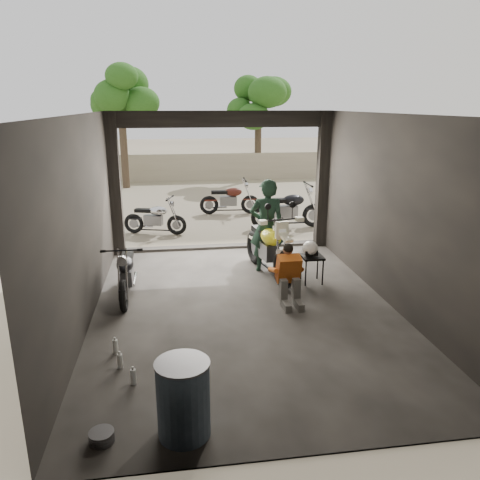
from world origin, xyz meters
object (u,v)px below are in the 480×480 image
object	(u,v)px
main_bike	(268,244)
mechanic	(290,277)
rider	(267,226)
oil_drum	(183,400)
outside_bike_c	(289,206)
stool	(312,260)
sign_post	(366,172)
helmet	(310,248)
outside_bike_a	(155,216)
left_bike	(126,270)
outside_bike_b	(230,197)

from	to	relation	value
main_bike	mechanic	world-z (taller)	main_bike
mechanic	rider	bearing A→B (deg)	89.96
mechanic	oil_drum	bearing A→B (deg)	-123.53
outside_bike_c	stool	xyz separation A→B (m)	(-0.57, -4.16, -0.14)
outside_bike_c	sign_post	bearing A→B (deg)	-151.22
rider	sign_post	distance (m)	2.93
stool	helmet	xyz separation A→B (m)	(-0.04, 0.03, 0.22)
rider	oil_drum	distance (m)	5.17
outside_bike_a	sign_post	xyz separation A→B (m)	(4.89, -2.08, 1.35)
main_bike	stool	distance (m)	0.95
oil_drum	outside_bike_a	bearing A→B (deg)	93.64
outside_bike_a	mechanic	bearing A→B (deg)	-138.33
helmet	sign_post	size ratio (longest dim) A/B	0.12
main_bike	stool	bearing A→B (deg)	-47.05
mechanic	sign_post	bearing A→B (deg)	47.98
stool	outside_bike_a	bearing A→B (deg)	127.32
left_bike	outside_bike_c	bearing A→B (deg)	47.17
rider	oil_drum	bearing A→B (deg)	73.62
mechanic	stool	world-z (taller)	mechanic
outside_bike_b	sign_post	bearing A→B (deg)	-144.01
main_bike	left_bike	size ratio (longest dim) A/B	1.30
rider	left_bike	bearing A→B (deg)	24.26
outside_bike_b	mechanic	bearing A→B (deg)	-175.31
rider	oil_drum	size ratio (longest dim) A/B	2.27
main_bike	left_bike	xyz separation A→B (m)	(-2.72, -0.73, -0.15)
outside_bike_c	stool	bearing A→B (deg)	171.50
outside_bike_a	mechanic	xyz separation A→B (m)	(2.40, -5.00, 0.01)
rider	sign_post	world-z (taller)	sign_post
left_bike	outside_bike_a	bearing A→B (deg)	85.01
stool	left_bike	bearing A→B (deg)	-177.14
left_bike	mechanic	size ratio (longest dim) A/B	1.49
oil_drum	sign_post	bearing A→B (deg)	53.73
left_bike	sign_post	size ratio (longest dim) A/B	0.57
outside_bike_c	mechanic	bearing A→B (deg)	165.58
left_bike	rider	distance (m)	2.94
oil_drum	rider	bearing A→B (deg)	69.01
outside_bike_a	outside_bike_c	xyz separation A→B (m)	(3.66, 0.11, 0.12)
rider	mechanic	bearing A→B (deg)	96.23
helmet	sign_post	xyz separation A→B (m)	(1.85, 1.94, 1.16)
outside_bike_a	main_bike	bearing A→B (deg)	-130.19
helmet	sign_post	distance (m)	2.92
outside_bike_b	rider	bearing A→B (deg)	-175.45
stool	oil_drum	distance (m)	4.76
outside_bike_b	oil_drum	bearing A→B (deg)	173.70
left_bike	outside_bike_a	xyz separation A→B (m)	(0.38, 4.22, -0.02)
oil_drum	stool	bearing A→B (deg)	57.25
left_bike	outside_bike_a	distance (m)	4.24
outside_bike_b	helmet	world-z (taller)	outside_bike_b
rider	stool	bearing A→B (deg)	136.83
oil_drum	mechanic	bearing A→B (deg)	58.12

